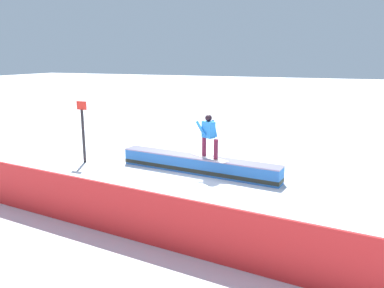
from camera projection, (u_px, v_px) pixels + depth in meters
name	position (u px, v px, depth m)	size (l,w,h in m)	color
ground_plane	(198.00, 173.00, 12.81)	(120.00, 120.00, 0.00)	white
grind_box	(198.00, 165.00, 12.76)	(5.60, 1.22, 0.56)	blue
snowboarder	(209.00, 135.00, 12.36)	(1.45, 0.94, 1.39)	silver
safety_fence	(113.00, 210.00, 8.27)	(11.50, 0.06, 1.13)	red
trail_marker	(83.00, 130.00, 13.83)	(0.40, 0.10, 2.21)	#262628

